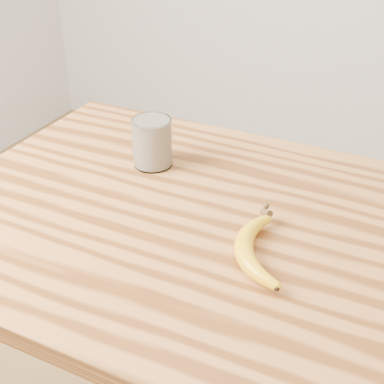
% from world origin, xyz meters
% --- Properties ---
extents(table, '(1.20, 0.80, 0.90)m').
position_xyz_m(table, '(0.00, 0.00, 0.77)').
color(table, '#AA6A31').
rests_on(table, ground).
extents(smoothie_glass, '(0.09, 0.09, 0.11)m').
position_xyz_m(smoothie_glass, '(-0.25, 0.14, 0.96)').
color(smoothie_glass, white).
rests_on(smoothie_glass, table).
extents(banana, '(0.21, 0.30, 0.03)m').
position_xyz_m(banana, '(0.07, -0.08, 0.92)').
color(banana, gold).
rests_on(banana, table).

